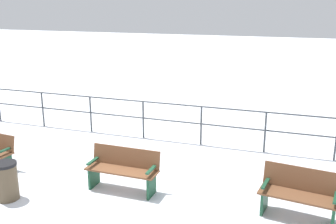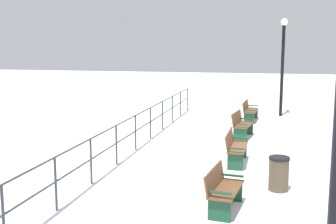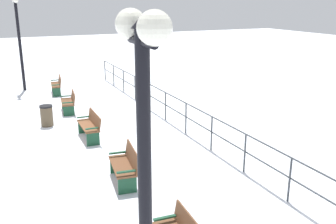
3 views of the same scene
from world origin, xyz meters
The scene contains 9 objects.
ground_plane centered at (0.00, 0.00, 0.00)m, with size 80.00×80.00×0.00m, color white.
bench_nearest centered at (0.00, -7.16, 0.48)m, with size 0.63×1.47×0.88m.
bench_second centered at (0.06, -3.57, 0.45)m, with size 0.71×1.42×0.86m.
bench_third centered at (0.02, 0.00, 0.48)m, with size 0.54×1.57×0.90m.
bench_fourth centered at (-0.04, 3.59, 0.48)m, with size 0.76×1.51×0.93m.
lamppost_near centered at (1.45, -8.73, 2.98)m, with size 0.25×1.08×4.72m.
lamppost_middle centered at (1.45, 8.89, 3.14)m, with size 0.32×0.93×4.53m.
waterfront_railing centered at (-3.21, 0.00, 0.76)m, with size 0.05×19.42×1.14m.
trash_bin centered at (1.19, -2.07, 0.40)m, with size 0.48×0.48×0.80m.
Camera 3 is at (2.73, 12.24, 4.60)m, focal length 40.34 mm.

